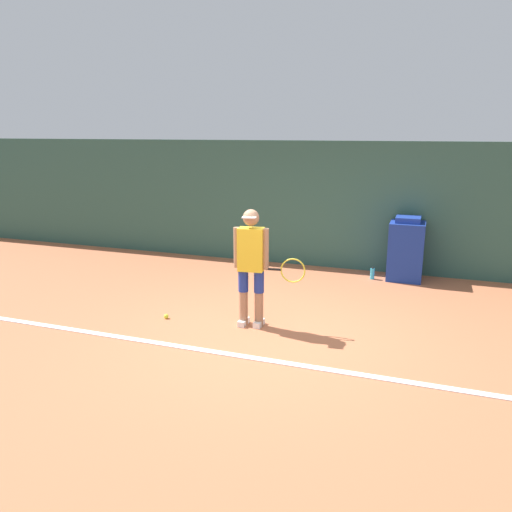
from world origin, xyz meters
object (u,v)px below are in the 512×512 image
at_px(tennis_ball, 166,316).
at_px(water_bottle, 372,274).
at_px(tennis_player, 252,263).
at_px(covered_chair, 406,250).

xyz_separation_m(tennis_ball, water_bottle, (2.58, 3.01, 0.07)).
relative_size(tennis_ball, water_bottle, 0.30).
distance_m(tennis_player, covered_chair, 3.58).
bearing_deg(tennis_player, tennis_ball, -179.36).
bearing_deg(water_bottle, tennis_player, -114.78).
distance_m(tennis_player, tennis_ball, 1.55).
bearing_deg(tennis_ball, water_bottle, 49.42).
height_order(tennis_ball, water_bottle, water_bottle).
distance_m(covered_chair, water_bottle, 0.74).
relative_size(tennis_player, tennis_ball, 24.04).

